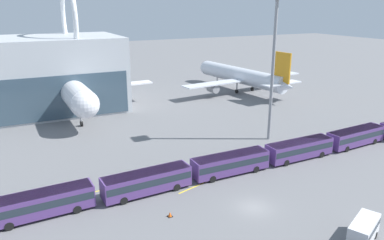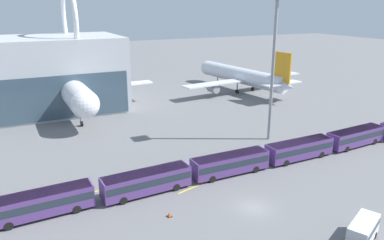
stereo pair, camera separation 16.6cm
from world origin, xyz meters
name	(u,v)px [view 2 (the right image)]	position (x,y,z in m)	size (l,w,h in m)	color
ground_plane	(253,207)	(0.00, 0.00, 0.00)	(440.00, 440.00, 0.00)	slate
airliner_at_gate_far	(68,87)	(-13.19, 54.72, 5.87)	(41.23, 40.63, 15.26)	white
airliner_parked_remote	(244,76)	(34.63, 54.29, 4.41)	(40.08, 38.84, 12.66)	silver
shuttle_bus_0	(41,202)	(-23.44, 9.37, 1.80)	(12.00, 3.32, 3.04)	#56387A
shuttle_bus_1	(147,181)	(-10.49, 9.27, 1.80)	(12.01, 3.37, 3.04)	#56387A
shuttle_bus_2	(230,163)	(2.45, 9.47, 1.80)	(11.89, 2.91, 3.04)	#56387A
shuttle_bus_3	(299,148)	(15.39, 9.38, 1.80)	(11.93, 3.01, 3.04)	#56387A
shuttle_bus_4	(356,136)	(28.33, 9.61, 1.80)	(12.04, 3.53, 3.04)	#56387A
service_van_foreground	(363,229)	(6.24, -10.71, 1.43)	(5.46, 3.96, 2.44)	silver
floodlight_mast	(274,44)	(16.75, 19.09, 17.38)	(2.70, 2.70, 25.50)	gray
lane_stripe_1	(262,156)	(10.68, 12.84, 0.00)	(10.98, 0.25, 0.01)	yellow
lane_stripe_3	(207,181)	(-1.70, 8.79, 0.00)	(10.74, 0.25, 0.01)	yellow
lane_stripe_4	(100,190)	(-15.89, 12.74, 0.00)	(7.26, 0.25, 0.01)	yellow
lane_stripe_5	(203,168)	(-0.12, 13.09, 0.00)	(6.29, 0.25, 0.01)	yellow
traffic_cone_0	(169,214)	(-10.07, 2.65, 0.29)	(0.59, 0.59, 0.61)	black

